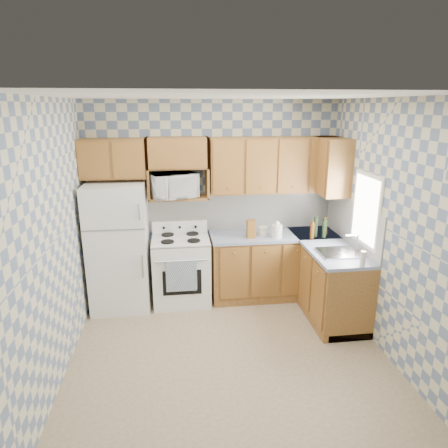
{
  "coord_description": "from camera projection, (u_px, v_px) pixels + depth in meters",
  "views": [
    {
      "loc": [
        -0.54,
        -3.81,
        2.61
      ],
      "look_at": [
        0.05,
        0.75,
        1.25
      ],
      "focal_mm": 32.0,
      "sensor_mm": 36.0,
      "label": 1
    }
  ],
  "objects": [
    {
      "name": "food_containers",
      "position": [
        263.0,
        231.0,
        5.45
      ],
      "size": [
        0.16,
        0.16,
        0.11
      ],
      "primitive_type": null,
      "color": "silver",
      "rests_on": "countertop_back"
    },
    {
      "name": "microwave",
      "position": [
        173.0,
        185.0,
        5.23
      ],
      "size": [
        0.68,
        0.57,
        0.32
      ],
      "primitive_type": "imported",
      "rotation": [
        0.0,
        0.0,
        0.34
      ],
      "color": "white",
      "rests_on": "microwave_shelf"
    },
    {
      "name": "knife_block",
      "position": [
        251.0,
        229.0,
        5.3
      ],
      "size": [
        0.11,
        0.11,
        0.24
      ],
      "primitive_type": "cube",
      "rotation": [
        0.0,
        0.0,
        0.02
      ],
      "color": "brown",
      "rests_on": "countertop_back"
    },
    {
      "name": "electric_kettle",
      "position": [
        277.0,
        231.0,
        5.31
      ],
      "size": [
        0.14,
        0.14,
        0.18
      ],
      "primitive_type": "cylinder",
      "color": "white",
      "rests_on": "countertop_back"
    },
    {
      "name": "refrigerator",
      "position": [
        119.0,
        247.0,
        5.22
      ],
      "size": [
        0.75,
        0.7,
        1.68
      ],
      "primitive_type": "cube",
      "color": "white",
      "rests_on": "floor"
    },
    {
      "name": "window",
      "position": [
        366.0,
        210.0,
        4.65
      ],
      "size": [
        0.02,
        0.66,
        0.86
      ],
      "primitive_type": "cube",
      "color": "silver",
      "rests_on": "right_wall"
    },
    {
      "name": "sink",
      "position": [
        339.0,
        253.0,
        4.77
      ],
      "size": [
        0.48,
        0.4,
        0.03
      ],
      "primitive_type": "cube",
      "color": "#B7B7BC",
      "rests_on": "countertop_right"
    },
    {
      "name": "bottle_1",
      "position": [
        324.0,
        229.0,
        5.31
      ],
      "size": [
        0.06,
        0.06,
        0.25
      ],
      "primitive_type": "cylinder",
      "color": "black",
      "rests_on": "countertop_back"
    },
    {
      "name": "bottle_0",
      "position": [
        316.0,
        227.0,
        5.35
      ],
      "size": [
        0.06,
        0.06,
        0.27
      ],
      "primitive_type": "cylinder",
      "color": "black",
      "rests_on": "countertop_back"
    },
    {
      "name": "backguard",
      "position": [
        180.0,
        226.0,
        5.56
      ],
      "size": [
        0.76,
        0.08,
        0.17
      ],
      "primitive_type": "cube",
      "color": "white",
      "rests_on": "cooktop"
    },
    {
      "name": "upper_cabinets_right",
      "position": [
        330.0,
        166.0,
        5.28
      ],
      "size": [
        0.33,
        0.7,
        0.74
      ],
      "primitive_type": "cube",
      "color": "brown",
      "rests_on": "right_wall"
    },
    {
      "name": "countertop_right",
      "position": [
        328.0,
        245.0,
        5.11
      ],
      "size": [
        0.63,
        1.6,
        0.04
      ],
      "primitive_type": "cube",
      "color": "slate",
      "rests_on": "base_cabinets_right"
    },
    {
      "name": "back_wall",
      "position": [
        213.0,
        200.0,
        5.57
      ],
      "size": [
        3.4,
        0.02,
        2.7
      ],
      "primitive_type": "cube",
      "color": "slate",
      "rests_on": "ground"
    },
    {
      "name": "backsplash_right",
      "position": [
        352.0,
        222.0,
        5.06
      ],
      "size": [
        0.02,
        1.6,
        0.56
      ],
      "primitive_type": "cube",
      "color": "white",
      "rests_on": "right_wall"
    },
    {
      "name": "bottle_3",
      "position": [
        312.0,
        231.0,
        5.28
      ],
      "size": [
        0.06,
        0.06,
        0.21
      ],
      "primitive_type": "cylinder",
      "color": "#542E0F",
      "rests_on": "countertop_back"
    },
    {
      "name": "microwave_shelf",
      "position": [
        179.0,
        198.0,
        5.33
      ],
      "size": [
        0.8,
        0.33,
        0.03
      ],
      "primitive_type": "cube",
      "color": "brown",
      "rests_on": "back_wall"
    },
    {
      "name": "cooktop",
      "position": [
        180.0,
        239.0,
        5.33
      ],
      "size": [
        0.76,
        0.65,
        0.02
      ],
      "primitive_type": "cube",
      "color": "silver",
      "rests_on": "stove_body"
    },
    {
      "name": "bottle_2",
      "position": [
        325.0,
        227.0,
        5.41
      ],
      "size": [
        0.06,
        0.06,
        0.23
      ],
      "primitive_type": "cylinder",
      "color": "#542E0F",
      "rests_on": "countertop_back"
    },
    {
      "name": "soap_bottle",
      "position": [
        363.0,
        259.0,
        4.38
      ],
      "size": [
        0.06,
        0.06,
        0.17
      ],
      "primitive_type": "cylinder",
      "color": "silver",
      "rests_on": "countertop_right"
    },
    {
      "name": "upper_cabinets_back",
      "position": [
        275.0,
        165.0,
        5.37
      ],
      "size": [
        1.75,
        0.33,
        0.74
      ],
      "primitive_type": "cube",
      "color": "brown",
      "rests_on": "back_wall"
    },
    {
      "name": "floor",
      "position": [
        228.0,
        351.0,
        4.43
      ],
      "size": [
        3.4,
        3.4,
        0.0
      ],
      "primitive_type": "plane",
      "color": "#7B654C",
      "rests_on": "ground"
    },
    {
      "name": "countertop_back",
      "position": [
        275.0,
        235.0,
        5.51
      ],
      "size": [
        1.77,
        0.63,
        0.04
      ],
      "primitive_type": "cube",
      "color": "slate",
      "rests_on": "base_cabinets_back"
    },
    {
      "name": "backsplash_back",
      "position": [
        241.0,
        210.0,
        5.65
      ],
      "size": [
        2.6,
        0.02,
        0.56
      ],
      "primitive_type": "cube",
      "color": "white",
      "rests_on": "back_wall"
    },
    {
      "name": "dish_towel_left",
      "position": [
        174.0,
        276.0,
        5.1
      ],
      "size": [
        0.2,
        0.02,
        0.42
      ],
      "primitive_type": "cube",
      "color": "navy",
      "rests_on": "stove_body"
    },
    {
      "name": "base_cabinets_back",
      "position": [
        273.0,
        266.0,
        5.64
      ],
      "size": [
        1.75,
        0.6,
        0.88
      ],
      "primitive_type": "cube",
      "color": "brown",
      "rests_on": "floor"
    },
    {
      "name": "stove_body",
      "position": [
        181.0,
        271.0,
        5.46
      ],
      "size": [
        0.76,
        0.65,
        0.9
      ],
      "primitive_type": "cube",
      "color": "white",
      "rests_on": "floor"
    },
    {
      "name": "upper_cabinets_fridge",
      "position": [
        113.0,
        159.0,
        5.08
      ],
      "size": [
        0.82,
        0.33,
        0.5
      ],
      "primitive_type": "cube",
      "color": "brown",
      "rests_on": "back_wall"
    },
    {
      "name": "dish_towel_right",
      "position": [
        189.0,
        276.0,
        5.12
      ],
      "size": [
        0.2,
        0.02,
        0.42
      ],
      "primitive_type": "cube",
      "color": "navy",
      "rests_on": "stove_body"
    },
    {
      "name": "right_wall",
      "position": [
        386.0,
        229.0,
        4.25
      ],
      "size": [
        0.02,
        3.2,
        2.7
      ],
      "primitive_type": "cube",
      "color": "slate",
      "rests_on": "ground"
    },
    {
      "name": "base_cabinets_right",
      "position": [
        325.0,
        278.0,
        5.24
      ],
      "size": [
        0.6,
        1.6,
        0.88
      ],
      "primitive_type": "cube",
      "color": "brown",
      "rests_on": "floor"
    }
  ]
}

